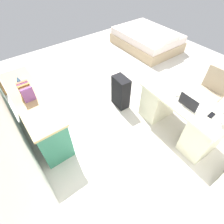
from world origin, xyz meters
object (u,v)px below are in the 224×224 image
Objects in this scene: bed at (147,39)px; credenza at (36,113)px; desk_lamp at (224,107)px; desk at (180,115)px; computer_mouse at (177,95)px; laptop at (190,104)px; cell_phone_near_laptop at (211,115)px; suitcase_black at (121,92)px; figurine_small at (18,79)px; office_chair at (207,96)px.

credenza is at bearing 106.54° from bed.
desk_lamp reaches higher than bed.
computer_mouse reaches higher than desk.
laptop is at bearing 140.55° from desk.
credenza is 13.24× the size of cell_phone_near_laptop.
desk is at bearing -157.15° from suitcase_black.
laptop reaches higher than cell_phone_near_laptop.
desk_lamp is at bearing -170.19° from laptop.
bed is at bearing -34.64° from computer_mouse.
laptop is 2.80m from figurine_small.
computer_mouse is at bearing 79.12° from office_chair.
cell_phone_near_laptop is (-1.94, -1.96, 0.36)m from credenza.
desk is 0.40m from computer_mouse.
credenza is (1.53, 2.72, -0.03)m from office_chair.
bed is at bearing -35.01° from cell_phone_near_laptop.
suitcase_black is 4.93× the size of cell_phone_near_laptop.
computer_mouse is at bearing 1.28° from desk_lamp.
desk is 0.77× the size of bed.
computer_mouse is 0.29× the size of desk_lamp.
computer_mouse is (0.26, -0.05, -0.03)m from laptop.
cell_phone_near_laptop is at bearing -19.91° from desk_lamp.
figurine_small is (-0.68, 3.83, 0.59)m from bed.
laptop reaches higher than bed.
credenza is (1.52, 1.96, 0.00)m from desk.
laptop reaches higher than computer_mouse.
desk_lamp is (-3.16, 1.90, 0.76)m from bed.
credenza is at bearing 57.09° from computer_mouse.
desk is 2.19× the size of suitcase_black.
credenza is 2.86m from desk_lamp.
figurine_small is at bearing 44.73° from desk.
office_chair reaches higher than cell_phone_near_laptop.
desk_lamp is (-0.50, 0.79, 0.58)m from office_chair.
office_chair is at bearing 157.39° from bed.
laptop is at bearing -138.29° from figurine_small.
desk_lamp reaches higher than laptop.
office_chair is (-0.01, -0.77, 0.03)m from desk.
desk is 1.19m from suitcase_black.
desk_lamp reaches higher than office_chair.
suitcase_black is at bearing 124.03° from bed.
cell_phone_near_laptop is at bearing 148.71° from bed.
cell_phone_near_laptop is 3.10m from figurine_small.
figurine_small is at bearing 64.59° from suitcase_black.
computer_mouse is at bearing 0.68° from cell_phone_near_laptop.
suitcase_black is 1.12m from computer_mouse.
desk_lamp reaches higher than figurine_small.
figurine_small is at bearing 41.71° from laptop.
computer_mouse is (-1.37, -1.92, 0.37)m from credenza.
suitcase_black is at bearing 13.77° from laptop.
office_chair is at bearing -119.30° from credenza.
laptop is 0.33m from cell_phone_near_laptop.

